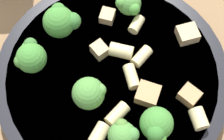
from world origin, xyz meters
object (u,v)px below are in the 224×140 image
(rigatoni_3, at_px, (140,54))
(chicken_chunk_1, at_px, (148,94))
(broccoli_floret_3, at_px, (157,126))
(broccoli_floret_2, at_px, (129,4))
(rigatoni_0, at_px, (136,24))
(broccoli_floret_0, at_px, (30,57))
(rigatoni_6, at_px, (99,134))
(chicken_chunk_0, at_px, (186,31))
(chicken_chunk_4, at_px, (107,16))
(chicken_chunk_3, at_px, (98,51))
(broccoli_floret_5, at_px, (61,21))
(broccoli_floret_1, at_px, (123,135))
(rigatoni_2, at_px, (132,77))
(broccoli_floret_4, at_px, (90,93))
(pasta_bowl, at_px, (112,79))
(chicken_chunk_2, at_px, (189,96))
(rigatoni_4, at_px, (121,51))
(rigatoni_5, at_px, (117,114))
(rigatoni_1, at_px, (199,119))

(rigatoni_3, bearing_deg, chicken_chunk_1, -20.61)
(broccoli_floret_3, bearing_deg, broccoli_floret_2, 160.77)
(broccoli_floret_3, xyz_separation_m, chicken_chunk_1, (-0.04, 0.02, -0.02))
(rigatoni_0, bearing_deg, broccoli_floret_0, -94.20)
(rigatoni_6, distance_m, chicken_chunk_0, 0.17)
(chicken_chunk_4, bearing_deg, chicken_chunk_3, -40.60)
(broccoli_floret_5, bearing_deg, broccoli_floret_0, -61.48)
(broccoli_floret_5, height_order, chicken_chunk_0, broccoli_floret_5)
(broccoli_floret_1, distance_m, rigatoni_0, 0.15)
(broccoli_floret_1, height_order, rigatoni_2, broccoli_floret_1)
(broccoli_floret_4, xyz_separation_m, chicken_chunk_0, (-0.02, 0.15, -0.01))
(chicken_chunk_3, bearing_deg, pasta_bowl, 3.69)
(broccoli_floret_2, xyz_separation_m, chicken_chunk_3, (0.04, -0.06, -0.01))
(pasta_bowl, relative_size, chicken_chunk_0, 11.54)
(chicken_chunk_2, bearing_deg, rigatoni_4, -154.81)
(rigatoni_5, relative_size, chicken_chunk_2, 1.28)
(broccoli_floret_0, relative_size, rigatoni_2, 1.55)
(broccoli_floret_4, bearing_deg, rigatoni_4, 120.36)
(chicken_chunk_1, bearing_deg, chicken_chunk_3, -162.81)
(broccoli_floret_5, distance_m, rigatoni_1, 0.20)
(rigatoni_3, bearing_deg, broccoli_floret_4, -74.86)
(chicken_chunk_2, bearing_deg, rigatoni_6, -94.56)
(rigatoni_4, bearing_deg, chicken_chunk_1, -0.23)
(rigatoni_3, bearing_deg, broccoli_floret_0, -112.30)
(pasta_bowl, relative_size, rigatoni_6, 11.88)
(chicken_chunk_2, bearing_deg, chicken_chunk_3, -147.23)
(chicken_chunk_2, bearing_deg, chicken_chunk_1, -120.02)
(broccoli_floret_4, bearing_deg, rigatoni_0, 122.04)
(broccoli_floret_0, xyz_separation_m, chicken_chunk_4, (-0.02, 0.11, -0.02))
(pasta_bowl, bearing_deg, chicken_chunk_1, 25.61)
(broccoli_floret_1, distance_m, chicken_chunk_1, 0.06)
(rigatoni_1, relative_size, chicken_chunk_2, 1.05)
(pasta_bowl, xyz_separation_m, rigatoni_4, (-0.02, 0.02, 0.02))
(broccoli_floret_1, distance_m, broccoli_floret_2, 0.17)
(broccoli_floret_0, bearing_deg, rigatoni_1, 41.89)
(broccoli_floret_3, xyz_separation_m, chicken_chunk_4, (-0.16, 0.03, -0.02))
(rigatoni_5, distance_m, chicken_chunk_1, 0.04)
(broccoli_floret_0, height_order, rigatoni_3, broccoli_floret_0)
(pasta_bowl, relative_size, broccoli_floret_2, 7.91)
(chicken_chunk_2, bearing_deg, broccoli_floret_0, -130.80)
(rigatoni_4, distance_m, chicken_chunk_3, 0.03)
(rigatoni_6, xyz_separation_m, chicken_chunk_3, (-0.09, 0.05, -0.00))
(rigatoni_2, bearing_deg, pasta_bowl, -136.14)
(rigatoni_2, bearing_deg, rigatoni_6, -56.46)
(rigatoni_5, bearing_deg, broccoli_floret_3, 35.91)
(rigatoni_6, distance_m, chicken_chunk_2, 0.11)
(broccoli_floret_5, bearing_deg, broccoli_floret_1, -0.51)
(chicken_chunk_1, relative_size, chicken_chunk_2, 1.16)
(pasta_bowl, xyz_separation_m, rigatoni_6, (0.06, -0.05, 0.02))
(chicken_chunk_0, height_order, chicken_chunk_4, chicken_chunk_0)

